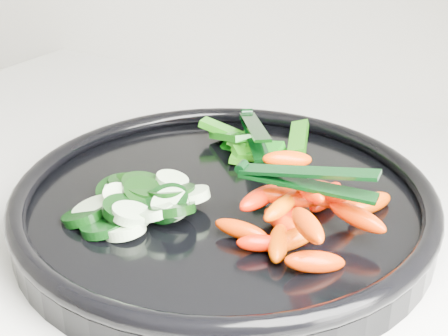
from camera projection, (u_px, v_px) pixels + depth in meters
The scene contains 6 objects.
veggie_tray at pixel (224, 202), 0.56m from camera, with size 0.45×0.45×0.04m.
cucumber_pile at pixel (137, 199), 0.54m from camera, with size 0.12×0.13×0.04m.
carrot_pile at pixel (303, 212), 0.50m from camera, with size 0.13×0.16×0.05m.
pepper_pile at pixel (255, 145), 0.64m from camera, with size 0.12×0.10×0.04m.
tong_carrot at pixel (303, 178), 0.48m from camera, with size 0.11×0.03×0.02m.
tong_pepper at pixel (254, 130), 0.63m from camera, with size 0.08×0.10×0.02m.
Camera 1 is at (-0.24, 1.26, 1.23)m, focal length 50.00 mm.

